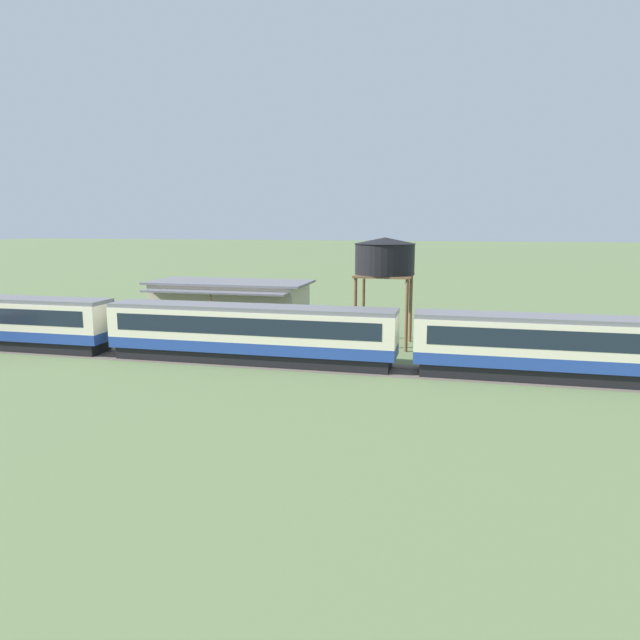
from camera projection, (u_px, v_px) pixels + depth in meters
passenger_train at (253, 331)px, 40.88m from camera, size 110.59×3.00×4.16m
railway_track at (253, 362)px, 41.28m from camera, size 158.21×3.60×0.04m
station_building at (230, 307)px, 52.30m from camera, size 14.63×7.60×4.75m
water_tower at (385, 258)px, 45.94m from camera, size 5.03×5.03×8.84m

